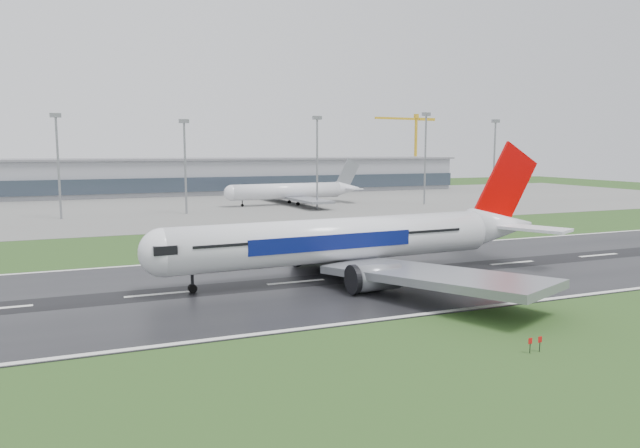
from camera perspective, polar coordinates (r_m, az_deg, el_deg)
name	(u,v)px	position (r m, az deg, el deg)	size (l,w,h in m)	color
ground	(412,272)	(95.95, 9.03, -4.68)	(520.00, 520.00, 0.00)	#244419
runway	(412,272)	(95.94, 9.03, -4.65)	(400.00, 45.00, 0.10)	black
apron	(234,204)	(212.08, -8.45, 1.90)	(400.00, 130.00, 0.08)	slate
terminal	(203,176)	(270.20, -11.41, 4.58)	(240.00, 36.00, 15.00)	gray
main_airliner	(365,212)	(90.72, 4.38, 1.19)	(68.06, 64.82, 20.09)	white
parked_airliner	(292,183)	(209.25, -2.71, 4.06)	(53.31, 49.63, 15.62)	silver
tower_crane	(416,150)	(327.09, 9.33, 7.20)	(39.26, 2.14, 39.19)	gold
floodmast_1	(59,169)	(180.83, -24.20, 4.95)	(0.64, 0.64, 28.61)	gray
floodmast_2	(185,169)	(182.78, -13.04, 5.26)	(0.64, 0.64, 27.60)	gray
floodmast_3	(317,165)	(194.00, -0.28, 5.83)	(0.64, 0.64, 29.44)	gray
floodmast_4	(425,161)	(212.65, 10.25, 6.12)	(0.64, 0.64, 31.49)	gray
floodmast_5	(494,163)	(229.98, 16.66, 5.78)	(0.64, 0.64, 29.62)	gray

